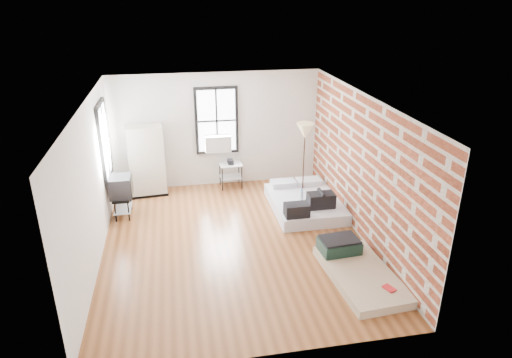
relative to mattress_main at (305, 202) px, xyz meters
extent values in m
plane|color=brown|center=(-1.74, -1.17, -0.17)|extent=(6.00, 6.00, 0.00)
cube|color=silver|center=(-1.74, 1.83, 1.23)|extent=(5.00, 0.01, 2.80)
cube|color=silver|center=(-1.74, -4.17, 1.23)|extent=(5.00, 0.01, 2.80)
cube|color=silver|center=(-4.24, -1.17, 1.23)|extent=(0.01, 6.00, 2.80)
cube|color=brown|center=(0.76, -1.17, 1.23)|extent=(0.02, 6.00, 2.80)
cube|color=white|center=(-1.74, -1.17, 2.63)|extent=(5.00, 6.00, 0.01)
cube|color=white|center=(-1.74, 1.78, 1.48)|extent=(0.90, 0.02, 1.50)
cube|color=black|center=(-2.23, 1.80, 1.48)|extent=(0.07, 0.08, 1.64)
cube|color=black|center=(-1.26, 1.80, 1.48)|extent=(0.07, 0.08, 1.64)
cube|color=black|center=(-1.74, 1.80, 2.26)|extent=(0.90, 0.08, 0.07)
cube|color=black|center=(-1.74, 1.80, 0.69)|extent=(0.90, 0.08, 0.07)
cube|color=black|center=(-1.74, 1.77, 1.48)|extent=(0.04, 0.02, 1.50)
cube|color=black|center=(-1.74, 1.77, 1.48)|extent=(0.90, 0.02, 0.04)
cube|color=silver|center=(-1.74, 1.66, 0.95)|extent=(0.62, 0.30, 0.40)
cube|color=white|center=(-4.19, 0.63, 1.48)|extent=(0.02, 0.90, 1.50)
cube|color=black|center=(-4.21, 0.15, 1.48)|extent=(0.08, 0.07, 1.64)
cube|color=black|center=(-4.21, 1.12, 1.48)|extent=(0.08, 0.07, 1.64)
cube|color=black|center=(-4.21, 0.63, 2.26)|extent=(0.08, 0.90, 0.07)
cube|color=black|center=(-4.21, 0.63, 0.69)|extent=(0.08, 0.90, 0.07)
cube|color=black|center=(-4.18, 0.63, 1.48)|extent=(0.02, 0.04, 1.50)
cube|color=black|center=(-4.18, 0.63, 1.48)|extent=(0.02, 0.90, 0.04)
cube|color=silver|center=(0.01, 0.02, -0.04)|extent=(1.46, 1.98, 0.26)
cube|color=silver|center=(-0.31, 0.80, 0.15)|extent=(0.57, 0.37, 0.12)
cube|color=silver|center=(0.31, 0.80, 0.15)|extent=(0.57, 0.37, 0.12)
cube|color=black|center=(0.22, -0.44, 0.24)|extent=(0.57, 0.34, 0.31)
cylinder|color=black|center=(0.22, -0.44, 0.42)|extent=(0.09, 0.36, 0.08)
cube|color=black|center=(-0.41, -0.76, 0.22)|extent=(0.50, 0.31, 0.27)
cylinder|color=#ACC3DE|center=(-0.10, -0.03, 0.20)|extent=(0.07, 0.07, 0.23)
cylinder|color=#195BB0|center=(-0.10, -0.03, 0.33)|extent=(0.04, 0.04, 0.03)
cube|color=#C3B18C|center=(0.21, -2.74, -0.10)|extent=(1.15, 1.99, 0.15)
cube|color=black|center=(0.05, -2.04, 0.09)|extent=(0.74, 0.56, 0.22)
cube|color=black|center=(0.05, -2.04, 0.22)|extent=(0.70, 0.51, 0.04)
cube|color=red|center=(0.45, -3.28, -0.01)|extent=(0.20, 0.24, 0.03)
cube|color=black|center=(-3.45, 1.48, -0.14)|extent=(0.89, 0.56, 0.06)
cube|color=beige|center=(-3.45, 1.48, 0.70)|extent=(0.85, 0.52, 1.63)
cylinder|color=black|center=(-1.69, 1.35, 0.13)|extent=(0.02, 0.02, 0.60)
cylinder|color=black|center=(-1.21, 1.38, 0.13)|extent=(0.02, 0.02, 0.60)
cylinder|color=black|center=(-1.71, 1.72, 0.13)|extent=(0.02, 0.02, 0.60)
cylinder|color=black|center=(-1.23, 1.75, 0.13)|extent=(0.02, 0.02, 0.60)
cube|color=silver|center=(-1.46, 1.55, 0.43)|extent=(0.57, 0.47, 0.02)
cube|color=silver|center=(-1.46, 1.55, 0.10)|extent=(0.55, 0.44, 0.02)
cube|color=black|center=(-1.46, 1.55, 0.49)|extent=(0.14, 0.20, 0.11)
cylinder|color=black|center=(0.10, 0.57, -0.16)|extent=(0.26, 0.26, 0.03)
cylinder|color=black|center=(0.10, 0.57, 0.64)|extent=(0.03, 0.03, 1.58)
cone|color=beige|center=(0.10, 0.57, 1.48)|extent=(0.39, 0.39, 0.35)
cylinder|color=black|center=(-4.10, 0.16, 0.05)|extent=(0.03, 0.03, 0.45)
cylinder|color=black|center=(-3.83, 0.15, 0.05)|extent=(0.03, 0.03, 0.45)
cylinder|color=black|center=(-4.10, 0.70, 0.05)|extent=(0.03, 0.03, 0.45)
cylinder|color=black|center=(-3.83, 0.70, 0.05)|extent=(0.03, 0.03, 0.45)
cube|color=black|center=(-3.96, 0.43, 0.28)|extent=(0.37, 0.65, 0.03)
cube|color=silver|center=(-3.96, 0.43, 0.01)|extent=(0.35, 0.63, 0.02)
cube|color=black|center=(-3.96, 0.43, 0.52)|extent=(0.46, 0.53, 0.45)
cube|color=black|center=(-3.74, 0.42, 0.52)|extent=(0.02, 0.43, 0.36)
camera|label=1|loc=(-2.74, -8.83, 4.42)|focal=32.00mm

